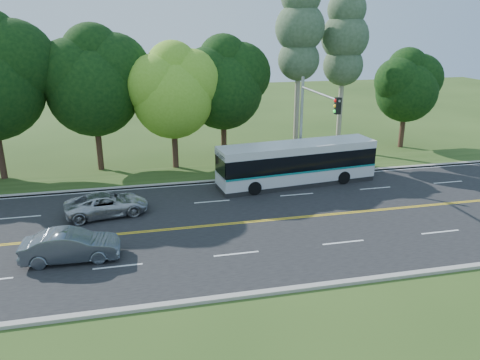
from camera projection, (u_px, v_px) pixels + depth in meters
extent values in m
plane|color=#2B4617|center=(232.00, 224.00, 25.64)|extent=(120.00, 120.00, 0.00)
cube|color=black|center=(232.00, 224.00, 25.64)|extent=(60.00, 14.00, 0.02)
cube|color=#A19B92|center=(210.00, 181.00, 32.22)|extent=(60.00, 0.30, 0.15)
cube|color=#A19B92|center=(268.00, 292.00, 19.02)|extent=(60.00, 0.30, 0.15)
cube|color=#2B4617|center=(206.00, 174.00, 33.94)|extent=(60.00, 4.00, 0.10)
cube|color=gold|center=(232.00, 224.00, 25.56)|extent=(57.00, 0.10, 0.00)
cube|color=gold|center=(231.00, 223.00, 25.71)|extent=(57.00, 0.10, 0.00)
cube|color=silver|center=(118.00, 266.00, 21.14)|extent=(2.20, 0.12, 0.00)
cube|color=silver|center=(236.00, 254.00, 22.30)|extent=(2.20, 0.12, 0.00)
cube|color=silver|center=(343.00, 242.00, 23.45)|extent=(2.20, 0.12, 0.00)
cube|color=silver|center=(440.00, 232.00, 24.61)|extent=(2.20, 0.12, 0.00)
cube|color=silver|center=(20.00, 217.00, 26.45)|extent=(2.20, 0.12, 0.00)
cube|color=silver|center=(120.00, 209.00, 27.61)|extent=(2.20, 0.12, 0.00)
cube|color=silver|center=(212.00, 202.00, 28.76)|extent=(2.20, 0.12, 0.00)
cube|color=silver|center=(297.00, 195.00, 29.92)|extent=(2.20, 0.12, 0.00)
cube|color=silver|center=(375.00, 188.00, 31.07)|extent=(2.20, 0.12, 0.00)
cube|color=silver|center=(448.00, 182.00, 32.22)|extent=(2.20, 0.12, 0.00)
cube|color=silver|center=(211.00, 183.00, 31.96)|extent=(57.00, 0.12, 0.00)
cube|color=silver|center=(265.00, 290.00, 19.31)|extent=(57.00, 0.12, 0.00)
cylinder|color=#331D16|center=(0.00, 152.00, 32.22)|extent=(0.44, 0.44, 3.96)
sphere|color=black|center=(13.00, 63.00, 30.93)|extent=(5.76, 5.76, 5.76)
cylinder|color=#331D16|center=(99.00, 146.00, 34.57)|extent=(0.44, 0.44, 3.60)
sphere|color=black|center=(94.00, 90.00, 33.25)|extent=(6.60, 6.60, 6.60)
sphere|color=black|center=(114.00, 70.00, 33.41)|extent=(5.28, 5.28, 5.28)
sphere|color=black|center=(72.00, 74.00, 32.41)|extent=(4.95, 4.95, 4.95)
sphere|color=black|center=(92.00, 54.00, 32.84)|extent=(4.29, 4.29, 4.29)
cylinder|color=#331D16|center=(175.00, 147.00, 34.86)|extent=(0.44, 0.44, 3.24)
sphere|color=#69A522|center=(173.00, 98.00, 33.68)|extent=(5.80, 5.80, 5.80)
sphere|color=#69A522|center=(190.00, 81.00, 33.86)|extent=(4.64, 4.64, 4.64)
sphere|color=#69A522|center=(156.00, 85.00, 32.93)|extent=(4.35, 4.35, 4.35)
sphere|color=#69A522|center=(172.00, 67.00, 33.37)|extent=(3.77, 3.77, 3.77)
cylinder|color=#331D16|center=(224.00, 139.00, 37.05)|extent=(0.44, 0.44, 3.42)
sphere|color=black|center=(223.00, 90.00, 35.83)|extent=(6.00, 6.00, 6.00)
sphere|color=black|center=(240.00, 74.00, 36.00)|extent=(4.80, 4.80, 4.80)
sphere|color=black|center=(208.00, 77.00, 35.05)|extent=(4.50, 4.50, 4.50)
sphere|color=black|center=(223.00, 60.00, 35.49)|extent=(3.90, 3.90, 3.90)
cylinder|color=gray|center=(297.00, 96.00, 37.28)|extent=(0.40, 0.40, 9.80)
sphere|color=#354C2F|center=(299.00, 60.00, 36.38)|extent=(3.23, 3.23, 3.23)
sphere|color=#354C2F|center=(300.00, 28.00, 35.62)|extent=(3.80, 3.80, 3.80)
cylinder|color=gray|center=(341.00, 98.00, 38.70)|extent=(0.40, 0.40, 9.10)
sphere|color=#354C2F|center=(343.00, 65.00, 37.86)|extent=(3.23, 3.23, 3.23)
sphere|color=#354C2F|center=(345.00, 37.00, 37.15)|extent=(3.80, 3.80, 3.80)
sphere|color=#354C2F|center=(347.00, 9.00, 36.48)|extent=(3.04, 3.04, 3.04)
cylinder|color=#331D16|center=(402.00, 130.00, 40.93)|extent=(0.44, 0.44, 3.06)
sphere|color=black|center=(406.00, 91.00, 39.85)|extent=(5.20, 5.20, 5.20)
sphere|color=black|center=(418.00, 78.00, 40.04)|extent=(4.16, 4.16, 4.16)
sphere|color=black|center=(398.00, 81.00, 39.15)|extent=(3.90, 3.90, 3.90)
sphere|color=black|center=(408.00, 67.00, 39.61)|extent=(3.38, 3.38, 3.38)
sphere|color=#AA0E3F|center=(249.00, 165.00, 33.60)|extent=(1.50, 1.50, 1.50)
sphere|color=#AA0E3F|center=(262.00, 164.00, 33.81)|extent=(1.50, 1.50, 1.50)
sphere|color=#AA0E3F|center=(276.00, 163.00, 34.02)|extent=(1.50, 1.50, 1.50)
sphere|color=#AA0E3F|center=(289.00, 162.00, 34.23)|extent=(1.50, 1.50, 1.50)
sphere|color=#AA0E3F|center=(302.00, 161.00, 34.44)|extent=(1.50, 1.50, 1.50)
sphere|color=#AA0E3F|center=(314.00, 161.00, 34.65)|extent=(1.50, 1.50, 1.50)
sphere|color=#AA0E3F|center=(327.00, 160.00, 34.86)|extent=(1.50, 1.50, 1.50)
sphere|color=#AA0E3F|center=(339.00, 159.00, 35.07)|extent=(1.50, 1.50, 1.50)
sphere|color=#AA0E3F|center=(352.00, 158.00, 35.28)|extent=(1.50, 1.50, 1.50)
cube|color=olive|center=(343.00, 169.00, 34.51)|extent=(3.50, 1.40, 0.40)
cylinder|color=#979B9F|center=(301.00, 128.00, 32.62)|extent=(0.20, 0.20, 7.00)
cylinder|color=#979B9F|center=(319.00, 93.00, 28.95)|extent=(0.14, 6.00, 0.14)
cube|color=black|center=(338.00, 106.00, 26.46)|extent=(0.32, 0.28, 0.95)
sphere|color=red|center=(335.00, 101.00, 26.33)|extent=(0.18, 0.18, 0.18)
sphere|color=yellow|center=(335.00, 106.00, 26.42)|extent=(0.18, 0.18, 0.18)
sphere|color=#19D833|center=(335.00, 111.00, 26.52)|extent=(0.18, 0.18, 0.18)
cube|color=silver|center=(296.00, 173.00, 31.69)|extent=(11.02, 3.51, 0.90)
cube|color=black|center=(297.00, 159.00, 31.37)|extent=(10.97, 3.54, 1.12)
cube|color=silver|center=(297.00, 147.00, 31.11)|extent=(11.02, 3.51, 0.50)
cube|color=#0C7473|center=(297.00, 167.00, 31.57)|extent=(10.97, 3.55, 0.13)
cube|color=black|center=(220.00, 165.00, 29.66)|extent=(0.30, 2.11, 1.54)
cube|color=#19E54C|center=(220.00, 152.00, 29.38)|extent=(0.21, 1.38, 0.20)
cube|color=black|center=(296.00, 181.00, 31.89)|extent=(11.01, 3.42, 0.32)
cylinder|color=black|center=(254.00, 188.00, 29.75)|extent=(0.93, 0.35, 0.90)
cylinder|color=black|center=(243.00, 178.00, 31.67)|extent=(0.93, 0.35, 0.90)
cylinder|color=black|center=(344.00, 177.00, 31.78)|extent=(0.93, 0.35, 0.90)
cylinder|color=black|center=(328.00, 169.00, 33.71)|extent=(0.93, 0.35, 0.90)
imported|color=#555E67|center=(71.00, 246.00, 21.50)|extent=(4.42, 1.65, 1.44)
imported|color=#B1B2B5|center=(107.00, 204.00, 26.59)|extent=(4.90, 2.85, 1.28)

